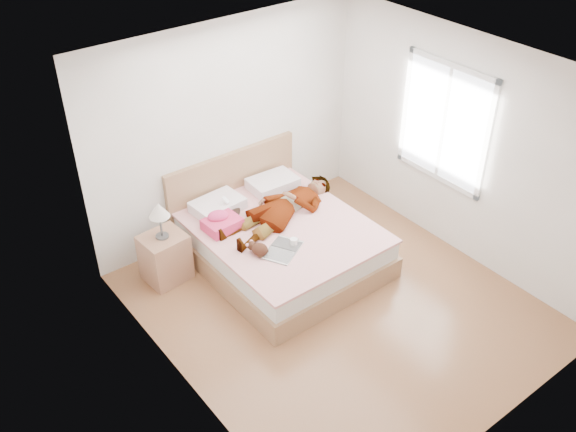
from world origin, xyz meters
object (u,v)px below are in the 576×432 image
object	(u,v)px
woman	(282,205)
magazine	(283,250)
coffee_mug	(294,242)
phone	(226,200)
nightstand	(165,254)
plush_toy	(258,249)
bed	(278,239)
towel	(221,222)

from	to	relation	value
woman	magazine	bearing A→B (deg)	-46.98
magazine	coffee_mug	distance (m)	0.15
phone	nightstand	bearing A→B (deg)	171.29
woman	plush_toy	distance (m)	0.80
woman	bed	world-z (taller)	bed
magazine	nightstand	bearing A→B (deg)	134.85
towel	magazine	distance (m)	0.81
bed	magazine	world-z (taller)	bed
woman	towel	distance (m)	0.73
phone	woman	bearing A→B (deg)	-49.54
woman	plush_toy	world-z (taller)	woman
plush_toy	bed	bearing A→B (deg)	33.27
towel	plush_toy	distance (m)	0.64
bed	plush_toy	world-z (taller)	bed
magazine	plush_toy	size ratio (longest dim) A/B	2.01
woman	towel	xyz separation A→B (m)	(-0.71, 0.18, -0.03)
woman	bed	distance (m)	0.40
woman	coffee_mug	xyz separation A→B (m)	(-0.27, -0.57, -0.07)
woman	coffee_mug	world-z (taller)	woman
bed	coffee_mug	xyz separation A→B (m)	(-0.13, -0.45, 0.28)
plush_toy	nightstand	size ratio (longest dim) A/B	0.27
woman	coffee_mug	bearing A→B (deg)	-36.17
plush_toy	woman	bearing A→B (deg)	34.74
magazine	coffee_mug	xyz separation A→B (m)	(0.15, -0.00, 0.04)
towel	phone	bearing A→B (deg)	46.47
bed	towel	size ratio (longest dim) A/B	5.07
magazine	plush_toy	world-z (taller)	plush_toy
phone	bed	world-z (taller)	bed
towel	magazine	world-z (taller)	towel
phone	towel	distance (m)	0.32
phone	plush_toy	distance (m)	0.88
towel	plush_toy	bearing A→B (deg)	-85.23
plush_toy	magazine	bearing A→B (deg)	-24.96
bed	nightstand	xyz separation A→B (m)	(-1.20, 0.49, 0.06)
phone	nightstand	xyz separation A→B (m)	(-0.85, -0.03, -0.36)
magazine	woman	bearing A→B (deg)	53.90
phone	bed	size ratio (longest dim) A/B	0.05
woman	phone	xyz separation A→B (m)	(-0.50, 0.40, 0.06)
bed	magazine	distance (m)	0.58
magazine	nightstand	size ratio (longest dim) A/B	0.54
bed	coffee_mug	bearing A→B (deg)	-105.57
phone	magazine	xyz separation A→B (m)	(0.09, -0.97, -0.17)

